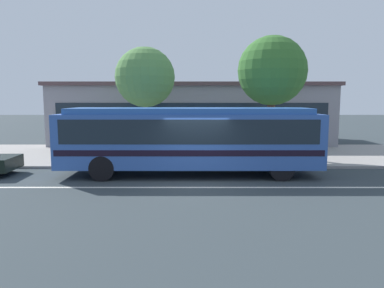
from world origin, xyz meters
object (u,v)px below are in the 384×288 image
object	(u,v)px
transit_bus	(188,136)
street_tree_mid_block	(271,71)
street_tree_near_stop	(144,78)
pedestrian_waiting_near_sign	(253,141)
pedestrian_walking_along_curb	(195,142)
pedestrian_standing_by_tree	(302,140)

from	to	relation	value
transit_bus	street_tree_mid_block	distance (m)	6.15
street_tree_near_stop	street_tree_mid_block	xyz separation A→B (m)	(6.59, -1.20, 0.24)
pedestrian_waiting_near_sign	street_tree_near_stop	xyz separation A→B (m)	(-5.79, 1.22, 3.29)
pedestrian_waiting_near_sign	street_tree_near_stop	bearing A→B (deg)	168.12
transit_bus	pedestrian_walking_along_curb	size ratio (longest dim) A/B	6.42
pedestrian_waiting_near_sign	pedestrian_standing_by_tree	world-z (taller)	pedestrian_standing_by_tree
pedestrian_standing_by_tree	pedestrian_waiting_near_sign	bearing A→B (deg)	176.23
pedestrian_walking_along_curb	street_tree_near_stop	bearing A→B (deg)	145.70
street_tree_mid_block	pedestrian_walking_along_curb	bearing A→B (deg)	-169.78
pedestrian_walking_along_curb	pedestrian_standing_by_tree	xyz separation A→B (m)	(5.50, 0.50, 0.03)
pedestrian_waiting_near_sign	pedestrian_walking_along_curb	bearing A→B (deg)	-167.54
street_tree_near_stop	pedestrian_waiting_near_sign	bearing A→B (deg)	-11.88
pedestrian_waiting_near_sign	pedestrian_walking_along_curb	world-z (taller)	pedestrian_walking_along_curb
transit_bus	pedestrian_standing_by_tree	world-z (taller)	transit_bus
street_tree_mid_block	pedestrian_standing_by_tree	bearing A→B (deg)	-6.28
pedestrian_waiting_near_sign	street_tree_mid_block	distance (m)	3.62
pedestrian_waiting_near_sign	pedestrian_standing_by_tree	xyz separation A→B (m)	(2.48, -0.16, 0.06)
street_tree_near_stop	street_tree_mid_block	size ratio (longest dim) A/B	0.94
pedestrian_standing_by_tree	street_tree_mid_block	world-z (taller)	street_tree_mid_block
pedestrian_waiting_near_sign	pedestrian_standing_by_tree	distance (m)	2.49
pedestrian_walking_along_curb	street_tree_mid_block	size ratio (longest dim) A/B	0.27
transit_bus	pedestrian_waiting_near_sign	bearing A→B (deg)	45.64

